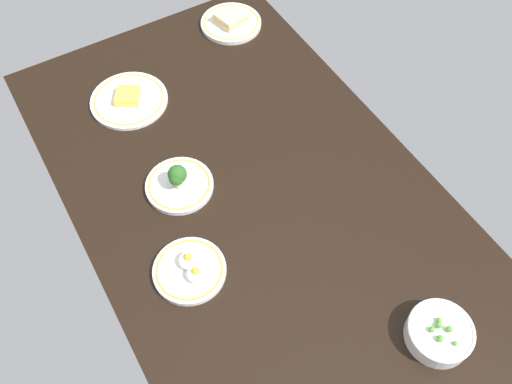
{
  "coord_description": "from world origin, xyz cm",
  "views": [
    {
      "loc": [
        -68.68,
        40.73,
        124.47
      ],
      "look_at": [
        0.0,
        0.0,
        6.0
      ],
      "focal_mm": 38.82,
      "sensor_mm": 36.0,
      "label": 1
    }
  ],
  "objects_px": {
    "plate_cheese": "(129,99)",
    "bowl_peas": "(439,333)",
    "plate_broccoli": "(179,183)",
    "plate_sandwich": "(231,22)",
    "plate_eggs": "(190,270)"
  },
  "relations": [
    {
      "from": "plate_cheese",
      "to": "bowl_peas",
      "type": "relative_size",
      "value": 1.54
    },
    {
      "from": "bowl_peas",
      "to": "plate_broccoli",
      "type": "relative_size",
      "value": 0.82
    },
    {
      "from": "plate_sandwich",
      "to": "plate_eggs",
      "type": "relative_size",
      "value": 1.13
    },
    {
      "from": "plate_sandwich",
      "to": "plate_cheese",
      "type": "bearing_deg",
      "value": 108.93
    },
    {
      "from": "plate_broccoli",
      "to": "plate_eggs",
      "type": "bearing_deg",
      "value": 159.63
    },
    {
      "from": "plate_cheese",
      "to": "plate_broccoli",
      "type": "xyz_separation_m",
      "value": [
        -0.35,
        0.01,
        0.01
      ]
    },
    {
      "from": "plate_cheese",
      "to": "plate_sandwich",
      "type": "xyz_separation_m",
      "value": [
        0.15,
        -0.43,
        0.0
      ]
    },
    {
      "from": "bowl_peas",
      "to": "plate_sandwich",
      "type": "relative_size",
      "value": 0.74
    },
    {
      "from": "bowl_peas",
      "to": "plate_sandwich",
      "type": "xyz_separation_m",
      "value": [
        1.16,
        -0.12,
        -0.01
      ]
    },
    {
      "from": "plate_eggs",
      "to": "bowl_peas",
      "type": "bearing_deg",
      "value": -136.62
    },
    {
      "from": "plate_broccoli",
      "to": "plate_eggs",
      "type": "height_order",
      "value": "plate_broccoli"
    },
    {
      "from": "plate_broccoli",
      "to": "plate_eggs",
      "type": "relative_size",
      "value": 1.02
    },
    {
      "from": "bowl_peas",
      "to": "plate_broccoli",
      "type": "height_order",
      "value": "plate_broccoli"
    },
    {
      "from": "plate_sandwich",
      "to": "plate_eggs",
      "type": "bearing_deg",
      "value": 144.58
    },
    {
      "from": "plate_cheese",
      "to": "plate_sandwich",
      "type": "distance_m",
      "value": 0.45
    }
  ]
}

